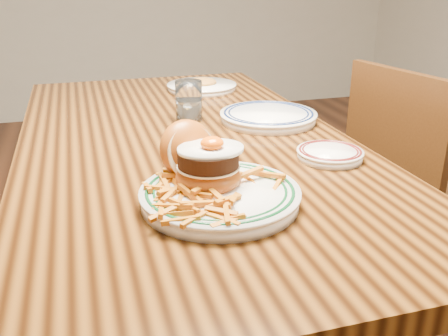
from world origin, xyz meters
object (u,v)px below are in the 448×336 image
object	(u,v)px
chair_right	(413,189)
side_plate	(330,153)
main_plate	(214,181)
table	(185,168)

from	to	relation	value
chair_right	side_plate	xyz separation A→B (m)	(-0.49, -0.30, 0.29)
main_plate	side_plate	world-z (taller)	main_plate
chair_right	side_plate	world-z (taller)	chair_right
chair_right	side_plate	size ratio (longest dim) A/B	5.68
main_plate	side_plate	size ratio (longest dim) A/B	2.09
chair_right	side_plate	bearing A→B (deg)	21.35
side_plate	table	bearing A→B (deg)	123.77
table	side_plate	distance (m)	0.40
main_plate	side_plate	distance (m)	0.35
chair_right	side_plate	distance (m)	0.65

